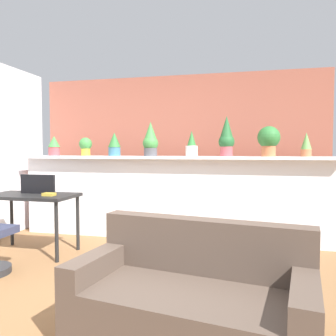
# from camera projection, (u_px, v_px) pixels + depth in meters

# --- Properties ---
(ground_plane) EXTENTS (12.00, 12.00, 0.00)m
(ground_plane) POSITION_uv_depth(u_px,v_px,m) (119.00, 299.00, 2.90)
(ground_plane) COLOR brown
(divider_wall) EXTENTS (4.59, 0.16, 1.18)m
(divider_wall) POSITION_uv_depth(u_px,v_px,m) (170.00, 199.00, 4.82)
(divider_wall) COLOR silver
(divider_wall) RESTS_ON ground
(plant_shelf) EXTENTS (4.59, 0.35, 0.04)m
(plant_shelf) POSITION_uv_depth(u_px,v_px,m) (169.00, 157.00, 4.75)
(plant_shelf) COLOR silver
(plant_shelf) RESTS_ON divider_wall
(brick_wall_behind) EXTENTS (4.59, 0.10, 2.50)m
(brick_wall_behind) POSITION_uv_depth(u_px,v_px,m) (178.00, 154.00, 5.37)
(brick_wall_behind) COLOR #9E5442
(brick_wall_behind) RESTS_ON ground
(potted_plant_0) EXTENTS (0.18, 0.18, 0.30)m
(potted_plant_0) POSITION_uv_depth(u_px,v_px,m) (54.00, 145.00, 5.12)
(potted_plant_0) COLOR #B7474C
(potted_plant_0) RESTS_ON plant_shelf
(potted_plant_1) EXTENTS (0.20, 0.20, 0.28)m
(potted_plant_1) POSITION_uv_depth(u_px,v_px,m) (86.00, 146.00, 5.06)
(potted_plant_1) COLOR gold
(potted_plant_1) RESTS_ON plant_shelf
(potted_plant_2) EXTENTS (0.19, 0.19, 0.35)m
(potted_plant_2) POSITION_uv_depth(u_px,v_px,m) (114.00, 144.00, 4.93)
(potted_plant_2) COLOR #386B84
(potted_plant_2) RESTS_ON plant_shelf
(potted_plant_3) EXTENTS (0.22, 0.22, 0.49)m
(potted_plant_3) POSITION_uv_depth(u_px,v_px,m) (150.00, 140.00, 4.76)
(potted_plant_3) COLOR #4C4C51
(potted_plant_3) RESTS_ON plant_shelf
(potted_plant_4) EXTENTS (0.17, 0.17, 0.36)m
(potted_plant_4) POSITION_uv_depth(u_px,v_px,m) (192.00, 145.00, 4.70)
(potted_plant_4) COLOR silver
(potted_plant_4) RESTS_ON plant_shelf
(potted_plant_5) EXTENTS (0.22, 0.22, 0.56)m
(potted_plant_5) POSITION_uv_depth(u_px,v_px,m) (227.00, 137.00, 4.58)
(potted_plant_5) COLOR #B7474C
(potted_plant_5) RESTS_ON plant_shelf
(potted_plant_6) EXTENTS (0.30, 0.30, 0.40)m
(potted_plant_6) POSITION_uv_depth(u_px,v_px,m) (269.00, 139.00, 4.39)
(potted_plant_6) COLOR #C66B42
(potted_plant_6) RESTS_ON plant_shelf
(potted_plant_7) EXTENTS (0.14, 0.14, 0.32)m
(potted_plant_7) POSITION_uv_depth(u_px,v_px,m) (306.00, 144.00, 4.35)
(potted_plant_7) COLOR #C66B42
(potted_plant_7) RESTS_ON plant_shelf
(desk) EXTENTS (1.10, 0.60, 0.75)m
(desk) POSITION_uv_depth(u_px,v_px,m) (32.00, 201.00, 4.18)
(desk) COLOR black
(desk) RESTS_ON ground
(tv_monitor) EXTENTS (0.48, 0.04, 0.24)m
(tv_monitor) POSITION_uv_depth(u_px,v_px,m) (38.00, 184.00, 4.24)
(tv_monitor) COLOR black
(tv_monitor) RESTS_ON desk
(side_cube_shelf) EXTENTS (0.40, 0.41, 0.50)m
(side_cube_shelf) POSITION_uv_depth(u_px,v_px,m) (130.00, 245.00, 3.68)
(side_cube_shelf) COLOR silver
(side_cube_shelf) RESTS_ON ground
(vase_on_shelf) EXTENTS (0.07, 0.07, 0.13)m
(vase_on_shelf) POSITION_uv_depth(u_px,v_px,m) (130.00, 217.00, 3.69)
(vase_on_shelf) COLOR silver
(vase_on_shelf) RESTS_ON side_cube_shelf
(book_on_desk) EXTENTS (0.14, 0.10, 0.04)m
(book_on_desk) POSITION_uv_depth(u_px,v_px,m) (49.00, 194.00, 4.04)
(book_on_desk) COLOR gold
(book_on_desk) RESTS_ON desk
(couch) EXTENTS (1.66, 1.00, 0.80)m
(couch) POSITION_uv_depth(u_px,v_px,m) (192.00, 303.00, 2.21)
(couch) COLOR brown
(couch) RESTS_ON ground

